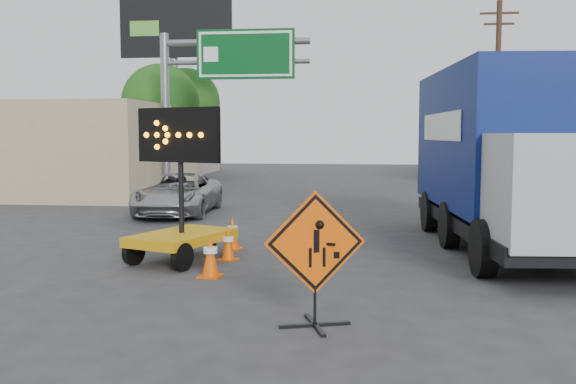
% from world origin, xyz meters
% --- Properties ---
extents(ground, '(100.00, 100.00, 0.00)m').
position_xyz_m(ground, '(0.00, 0.00, 0.00)').
color(ground, '#2D2D30').
rests_on(ground, ground).
extents(curb_right, '(0.40, 60.00, 0.12)m').
position_xyz_m(curb_right, '(7.20, 15.00, 0.06)').
color(curb_right, gray).
rests_on(curb_right, ground).
extents(storefront_left_near, '(14.00, 10.00, 4.00)m').
position_xyz_m(storefront_left_near, '(-14.00, 20.00, 2.00)').
color(storefront_left_near, tan).
rests_on(storefront_left_near, ground).
extents(storefront_left_far, '(12.00, 10.00, 4.40)m').
position_xyz_m(storefront_left_far, '(-15.00, 34.00, 2.20)').
color(storefront_left_far, gray).
rests_on(storefront_left_far, ground).
extents(building_right_far, '(10.00, 14.00, 4.60)m').
position_xyz_m(building_right_far, '(13.00, 30.00, 2.30)').
color(building_right_far, tan).
rests_on(building_right_far, ground).
extents(highway_gantry, '(6.18, 0.38, 6.90)m').
position_xyz_m(highway_gantry, '(-4.43, 17.96, 5.07)').
color(highway_gantry, slate).
rests_on(highway_gantry, ground).
extents(billboard, '(6.10, 0.54, 9.85)m').
position_xyz_m(billboard, '(-8.35, 25.87, 7.35)').
color(billboard, slate).
rests_on(billboard, ground).
extents(utility_pole_far, '(1.80, 0.26, 9.00)m').
position_xyz_m(utility_pole_far, '(8.00, 24.00, 4.68)').
color(utility_pole_far, '#432B1C').
rests_on(utility_pole_far, ground).
extents(tree_left_near, '(3.71, 3.71, 6.03)m').
position_xyz_m(tree_left_near, '(-8.00, 22.00, 4.16)').
color(tree_left_near, '#432B1C').
rests_on(tree_left_near, ground).
extents(tree_left_far, '(4.10, 4.10, 6.66)m').
position_xyz_m(tree_left_far, '(-9.00, 30.00, 4.60)').
color(tree_left_far, '#432B1C').
rests_on(tree_left_far, ground).
extents(construction_sign, '(1.38, 0.99, 1.91)m').
position_xyz_m(construction_sign, '(1.02, 0.81, 1.01)').
color(construction_sign, black).
rests_on(construction_sign, ground).
extents(arrow_board, '(2.11, 2.62, 3.24)m').
position_xyz_m(arrow_board, '(-2.13, 5.10, 0.72)').
color(arrow_board, '#C5880A').
rests_on(arrow_board, ground).
extents(pickup_truck, '(2.49, 5.02, 1.37)m').
position_xyz_m(pickup_truck, '(-4.51, 12.97, 0.68)').
color(pickup_truck, '#A9ABB0').
rests_on(pickup_truck, ground).
extents(box_truck, '(3.37, 9.11, 4.24)m').
position_xyz_m(box_truck, '(4.98, 7.45, 1.92)').
color(box_truck, black).
rests_on(box_truck, ground).
extents(cone_a, '(0.47, 0.47, 0.81)m').
position_xyz_m(cone_a, '(-1.17, 3.70, 0.40)').
color(cone_a, '#E75004').
rests_on(cone_a, ground).
extents(cone_b, '(0.48, 0.48, 0.71)m').
position_xyz_m(cone_b, '(-1.18, 5.35, 0.36)').
color(cone_b, '#E75004').
rests_on(cone_b, ground).
extents(cone_c, '(0.46, 0.46, 0.78)m').
position_xyz_m(cone_c, '(-1.34, 6.60, 0.39)').
color(cone_c, '#E75004').
rests_on(cone_c, ground).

